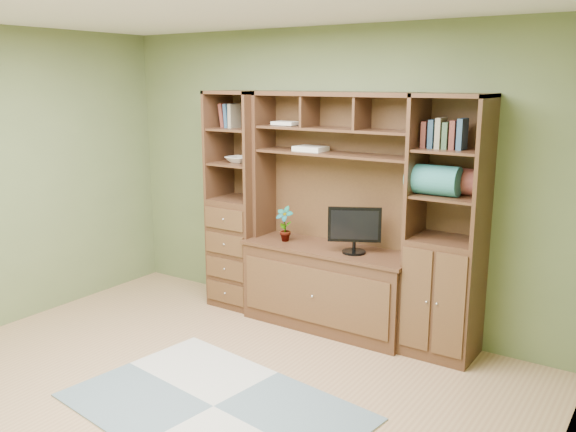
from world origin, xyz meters
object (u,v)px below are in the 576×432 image
Objects in this scene: center_hutch at (329,214)px; monitor at (355,222)px; left_tower at (239,201)px; right_tower at (447,229)px.

center_hutch is 0.27m from monitor.
center_hutch and left_tower have the same top height.
monitor is at bearing -3.38° from left_tower.
right_tower reaches higher than monitor.
center_hutch is at bearing -177.77° from right_tower.
left_tower is 2.02m from right_tower.
left_tower is 1.00× the size of right_tower.
left_tower is at bearing 180.00° from right_tower.
monitor is at bearing -174.33° from right_tower.
center_hutch is 3.80× the size of monitor.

